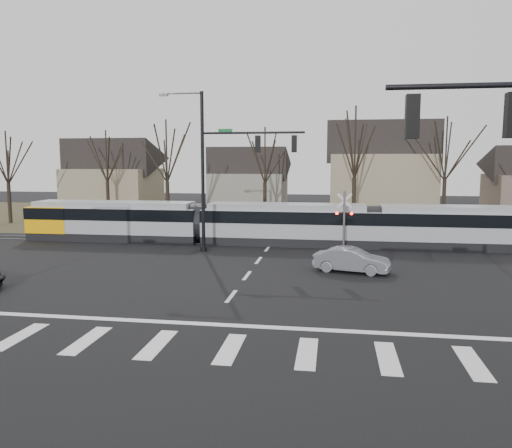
# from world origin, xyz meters

# --- Properties ---
(ground) EXTENTS (140.00, 140.00, 0.00)m
(ground) POSITION_xyz_m (0.00, 0.00, 0.00)
(ground) COLOR black
(grass_verge) EXTENTS (140.00, 28.00, 0.01)m
(grass_verge) POSITION_xyz_m (0.00, 32.00, 0.01)
(grass_verge) COLOR #38331E
(grass_verge) RESTS_ON ground
(crosswalk) EXTENTS (27.00, 2.60, 0.01)m
(crosswalk) POSITION_xyz_m (0.00, -4.00, 0.01)
(crosswalk) COLOR silver
(crosswalk) RESTS_ON ground
(stop_line) EXTENTS (28.00, 0.35, 0.01)m
(stop_line) POSITION_xyz_m (0.00, -1.80, 0.01)
(stop_line) COLOR silver
(stop_line) RESTS_ON ground
(lane_dashes) EXTENTS (0.18, 30.00, 0.01)m
(lane_dashes) POSITION_xyz_m (0.00, 16.00, 0.01)
(lane_dashes) COLOR silver
(lane_dashes) RESTS_ON ground
(rail_pair) EXTENTS (90.00, 1.52, 0.06)m
(rail_pair) POSITION_xyz_m (0.00, 15.80, 0.03)
(rail_pair) COLOR #59595E
(rail_pair) RESTS_ON ground
(tram) EXTENTS (37.93, 2.82, 2.88)m
(tram) POSITION_xyz_m (0.91, 16.00, 1.57)
(tram) COLOR gray
(tram) RESTS_ON ground
(sedan) EXTENTS (3.22, 4.59, 1.30)m
(sedan) POSITION_xyz_m (5.33, 7.66, 0.65)
(sedan) COLOR slate
(sedan) RESTS_ON ground
(signal_pole_far) EXTENTS (9.28, 0.44, 10.20)m
(signal_pole_far) POSITION_xyz_m (-2.41, 12.50, 5.70)
(signal_pole_far) COLOR black
(signal_pole_far) RESTS_ON ground
(rail_crossing_signal) EXTENTS (1.08, 0.36, 4.00)m
(rail_crossing_signal) POSITION_xyz_m (5.00, 12.79, 1.89)
(rail_crossing_signal) COLOR #59595B
(rail_crossing_signal) RESTS_ON ground
(tree_row) EXTENTS (59.20, 7.20, 10.00)m
(tree_row) POSITION_xyz_m (2.00, 26.00, 5.00)
(tree_row) COLOR black
(tree_row) RESTS_ON ground
(house_a) EXTENTS (9.72, 8.64, 8.60)m
(house_a) POSITION_xyz_m (-20.00, 34.00, 4.46)
(house_a) COLOR gray
(house_a) RESTS_ON ground
(house_b) EXTENTS (8.64, 7.56, 7.65)m
(house_b) POSITION_xyz_m (-5.00, 36.00, 3.97)
(house_b) COLOR slate
(house_b) RESTS_ON ground
(house_c) EXTENTS (10.80, 8.64, 10.10)m
(house_c) POSITION_xyz_m (9.00, 33.00, 5.23)
(house_c) COLOR gray
(house_c) RESTS_ON ground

